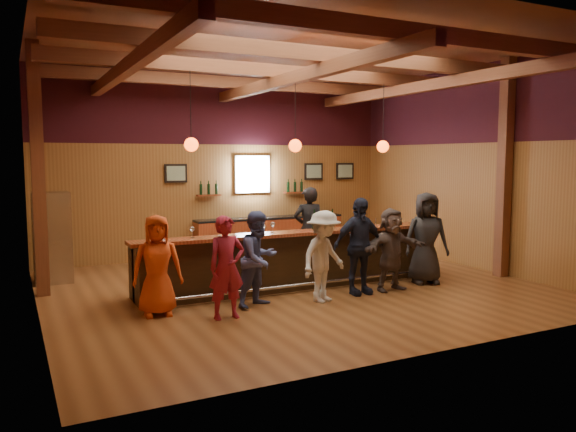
{
  "coord_description": "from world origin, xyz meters",
  "views": [
    {
      "loc": [
        -4.84,
        -9.37,
        2.49
      ],
      "look_at": [
        0.0,
        0.3,
        1.35
      ],
      "focal_mm": 35.0,
      "sensor_mm": 36.0,
      "label": 1
    }
  ],
  "objects_px": {
    "stainless_fridge": "(52,237)",
    "ice_bucket": "(319,224)",
    "customer_redvest": "(227,267)",
    "customer_white": "(324,256)",
    "customer_denim": "(259,259)",
    "bottle_a": "(314,221)",
    "customer_orange": "(157,265)",
    "bartender": "(309,229)",
    "bar_counter": "(292,259)",
    "customer_brown": "(391,249)",
    "customer_dark": "(426,238)",
    "customer_navy": "(359,246)",
    "back_bar_cabinet": "(270,235)"
  },
  "relations": [
    {
      "from": "stainless_fridge",
      "to": "ice_bucket",
      "type": "xyz_separation_m",
      "value": [
        4.52,
        -2.79,
        0.33
      ]
    },
    {
      "from": "customer_redvest",
      "to": "customer_white",
      "type": "distance_m",
      "value": 1.85
    },
    {
      "from": "customer_redvest",
      "to": "customer_denim",
      "type": "height_order",
      "value": "customer_denim"
    },
    {
      "from": "customer_white",
      "to": "bottle_a",
      "type": "height_order",
      "value": "customer_white"
    },
    {
      "from": "bottle_a",
      "to": "customer_redvest",
      "type": "bearing_deg",
      "value": -149.76
    },
    {
      "from": "customer_orange",
      "to": "bartender",
      "type": "distance_m",
      "value": 4.28
    },
    {
      "from": "stainless_fridge",
      "to": "bar_counter",
      "type": "bearing_deg",
      "value": -30.76
    },
    {
      "from": "customer_orange",
      "to": "bartender",
      "type": "xyz_separation_m",
      "value": [
        3.8,
        1.98,
        0.12
      ]
    },
    {
      "from": "stainless_fridge",
      "to": "customer_orange",
      "type": "bearing_deg",
      "value": -68.5
    },
    {
      "from": "customer_brown",
      "to": "bottle_a",
      "type": "height_order",
      "value": "customer_brown"
    },
    {
      "from": "customer_dark",
      "to": "bar_counter",
      "type": "bearing_deg",
      "value": 178.58
    },
    {
      "from": "bar_counter",
      "to": "customer_denim",
      "type": "bearing_deg",
      "value": -137.5
    },
    {
      "from": "customer_white",
      "to": "customer_dark",
      "type": "bearing_deg",
      "value": -14.8
    },
    {
      "from": "customer_navy",
      "to": "customer_dark",
      "type": "xyz_separation_m",
      "value": [
        1.68,
        0.15,
        0.02
      ]
    },
    {
      "from": "customer_redvest",
      "to": "customer_dark",
      "type": "bearing_deg",
      "value": 5.53
    },
    {
      "from": "customer_white",
      "to": "customer_dark",
      "type": "height_order",
      "value": "customer_dark"
    },
    {
      "from": "customer_navy",
      "to": "customer_brown",
      "type": "height_order",
      "value": "customer_navy"
    },
    {
      "from": "ice_bucket",
      "to": "customer_navy",
      "type": "bearing_deg",
      "value": -63.18
    },
    {
      "from": "customer_brown",
      "to": "customer_denim",
      "type": "bearing_deg",
      "value": 174.36
    },
    {
      "from": "customer_denim",
      "to": "ice_bucket",
      "type": "xyz_separation_m",
      "value": [
        1.57,
        0.73,
        0.43
      ]
    },
    {
      "from": "customer_denim",
      "to": "customer_brown",
      "type": "relative_size",
      "value": 1.03
    },
    {
      "from": "customer_redvest",
      "to": "customer_brown",
      "type": "relative_size",
      "value": 1.03
    },
    {
      "from": "customer_brown",
      "to": "ice_bucket",
      "type": "bearing_deg",
      "value": 139.38
    },
    {
      "from": "back_bar_cabinet",
      "to": "customer_navy",
      "type": "distance_m",
      "value": 4.72
    },
    {
      "from": "customer_redvest",
      "to": "customer_white",
      "type": "height_order",
      "value": "customer_redvest"
    },
    {
      "from": "ice_bucket",
      "to": "customer_white",
      "type": "bearing_deg",
      "value": -115.54
    },
    {
      "from": "bartender",
      "to": "ice_bucket",
      "type": "bearing_deg",
      "value": 83.46
    },
    {
      "from": "bar_counter",
      "to": "bartender",
      "type": "height_order",
      "value": "bartender"
    },
    {
      "from": "customer_brown",
      "to": "bar_counter",
      "type": "bearing_deg",
      "value": 138.31
    },
    {
      "from": "bartender",
      "to": "ice_bucket",
      "type": "height_order",
      "value": "bartender"
    },
    {
      "from": "ice_bucket",
      "to": "bottle_a",
      "type": "relative_size",
      "value": 0.61
    },
    {
      "from": "customer_navy",
      "to": "stainless_fridge",
      "type": "bearing_deg",
      "value": 144.71
    },
    {
      "from": "bar_counter",
      "to": "stainless_fridge",
      "type": "distance_m",
      "value": 4.81
    },
    {
      "from": "customer_denim",
      "to": "bartender",
      "type": "distance_m",
      "value": 3.08
    },
    {
      "from": "customer_orange",
      "to": "customer_navy",
      "type": "relative_size",
      "value": 0.9
    },
    {
      "from": "bar_counter",
      "to": "back_bar_cabinet",
      "type": "height_order",
      "value": "bar_counter"
    },
    {
      "from": "back_bar_cabinet",
      "to": "bottle_a",
      "type": "xyz_separation_m",
      "value": [
        -0.8,
        -3.74,
        0.78
      ]
    },
    {
      "from": "back_bar_cabinet",
      "to": "customer_navy",
      "type": "xyz_separation_m",
      "value": [
        -0.39,
        -4.68,
        0.41
      ]
    },
    {
      "from": "stainless_fridge",
      "to": "customer_navy",
      "type": "relative_size",
      "value": 1.02
    },
    {
      "from": "customer_white",
      "to": "bartender",
      "type": "distance_m",
      "value": 2.65
    },
    {
      "from": "stainless_fridge",
      "to": "customer_redvest",
      "type": "relative_size",
      "value": 1.13
    },
    {
      "from": "customer_denim",
      "to": "customer_white",
      "type": "relative_size",
      "value": 1.01
    },
    {
      "from": "bartender",
      "to": "bottle_a",
      "type": "height_order",
      "value": "bartender"
    },
    {
      "from": "stainless_fridge",
      "to": "customer_navy",
      "type": "bearing_deg",
      "value": -35.97
    },
    {
      "from": "ice_bucket",
      "to": "customer_redvest",
      "type": "bearing_deg",
      "value": -153.16
    },
    {
      "from": "customer_redvest",
      "to": "customer_denim",
      "type": "xyz_separation_m",
      "value": [
        0.73,
        0.43,
        0.0
      ]
    },
    {
      "from": "stainless_fridge",
      "to": "customer_orange",
      "type": "height_order",
      "value": "stainless_fridge"
    },
    {
      "from": "bar_counter",
      "to": "customer_navy",
      "type": "relative_size",
      "value": 3.57
    },
    {
      "from": "stainless_fridge",
      "to": "bottle_a",
      "type": "height_order",
      "value": "stainless_fridge"
    },
    {
      "from": "customer_denim",
      "to": "bottle_a",
      "type": "height_order",
      "value": "customer_denim"
    }
  ]
}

